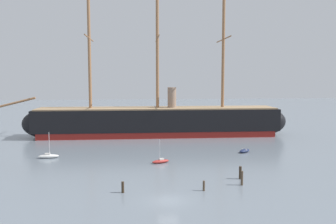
# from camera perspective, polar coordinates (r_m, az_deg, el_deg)

# --- Properties ---
(ground_plane) EXTENTS (400.00, 400.00, 0.00)m
(ground_plane) POSITION_cam_1_polar(r_m,az_deg,el_deg) (43.21, 0.03, -14.39)
(ground_plane) COLOR slate
(tall_ship) EXTENTS (73.23, 15.45, 35.22)m
(tall_ship) POSITION_cam_1_polar(r_m,az_deg,el_deg) (88.41, -1.72, -1.48)
(tall_ship) COLOR maroon
(tall_ship) RESTS_ON ground
(sailboat_near_centre) EXTENTS (3.34, 2.02, 4.17)m
(sailboat_near_centre) POSITION_cam_1_polar(r_m,az_deg,el_deg) (60.99, -1.22, -8.06)
(sailboat_near_centre) COLOR #B22D28
(sailboat_near_centre) RESTS_ON ground
(sailboat_mid_left) EXTENTS (3.76, 1.34, 4.82)m
(sailboat_mid_left) POSITION_cam_1_polar(r_m,az_deg,el_deg) (68.29, -19.02, -6.84)
(sailboat_mid_left) COLOR silver
(sailboat_mid_left) RESTS_ON ground
(dinghy_mid_right) EXTENTS (3.03, 2.72, 0.68)m
(dinghy_mid_right) POSITION_cam_1_polar(r_m,az_deg,el_deg) (71.03, 12.45, -6.24)
(dinghy_mid_right) COLOR #1E284C
(dinghy_mid_right) RESTS_ON ground
(dinghy_far_right) EXTENTS (1.82, 2.48, 0.54)m
(dinghy_far_right) POSITION_cam_1_polar(r_m,az_deg,el_deg) (100.15, 14.26, -2.87)
(dinghy_far_right) COLOR orange
(dinghy_far_right) RESTS_ON ground
(motorboat_distant_centre) EXTENTS (4.09, 3.77, 1.66)m
(motorboat_distant_centre) POSITION_cam_1_polar(r_m,az_deg,el_deg) (107.94, -2.11, -1.93)
(motorboat_distant_centre) COLOR #B22D28
(motorboat_distant_centre) RESTS_ON ground
(mooring_piling_nearest) EXTENTS (0.33, 0.33, 1.99)m
(mooring_piling_nearest) POSITION_cam_1_polar(r_m,az_deg,el_deg) (49.83, 12.05, -10.56)
(mooring_piling_nearest) COLOR #4C3D2D
(mooring_piling_nearest) RESTS_ON ground
(mooring_piling_left_pair) EXTENTS (0.41, 0.41, 1.87)m
(mooring_piling_left_pair) POSITION_cam_1_polar(r_m,az_deg,el_deg) (52.73, 11.78, -9.72)
(mooring_piling_left_pair) COLOR #382B1E
(mooring_piling_left_pair) RESTS_ON ground
(mooring_piling_right_pair) EXTENTS (0.36, 0.36, 1.45)m
(mooring_piling_right_pair) POSITION_cam_1_polar(r_m,az_deg,el_deg) (46.19, -7.43, -12.14)
(mooring_piling_right_pair) COLOR #382B1E
(mooring_piling_right_pair) RESTS_ON ground
(mooring_piling_midwater) EXTENTS (0.30, 0.30, 1.34)m
(mooring_piling_midwater) POSITION_cam_1_polar(r_m,az_deg,el_deg) (46.79, 5.90, -11.96)
(mooring_piling_midwater) COLOR #4C3D2D
(mooring_piling_midwater) RESTS_ON ground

